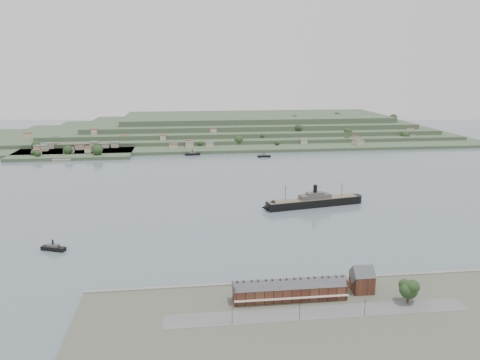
{
  "coord_description": "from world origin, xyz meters",
  "views": [
    {
      "loc": [
        -58.73,
        -368.99,
        111.52
      ],
      "look_at": [
        -10.1,
        30.0,
        13.28
      ],
      "focal_mm": 35.0,
      "sensor_mm": 36.0,
      "label": 1
    }
  ],
  "objects": [
    {
      "name": "ferry_west",
      "position": [
        -47.93,
        225.0,
        1.75
      ],
      "size": [
        19.87,
        7.66,
        7.26
      ],
      "color": "black",
      "rests_on": "ground"
    },
    {
      "name": "steamship",
      "position": [
        42.35,
        -13.79,
        3.96
      ],
      "size": [
        88.72,
        26.18,
        21.43
      ],
      "color": "black",
      "rests_on": "ground"
    },
    {
      "name": "far_peninsula",
      "position": [
        27.91,
        393.1,
        11.88
      ],
      "size": [
        760.0,
        309.0,
        30.0
      ],
      "color": "#374B32",
      "rests_on": "ground"
    },
    {
      "name": "ground",
      "position": [
        0.0,
        0.0,
        0.0
      ],
      "size": [
        1400.0,
        1400.0,
        0.0
      ],
      "primitive_type": "plane",
      "color": "slate",
      "rests_on": "ground"
    },
    {
      "name": "ferry_east",
      "position": [
        41.11,
        200.71,
        1.49
      ],
      "size": [
        16.62,
        5.04,
        6.19
      ],
      "color": "black",
      "rests_on": "ground"
    },
    {
      "name": "near_shore",
      "position": [
        0.0,
        -186.75,
        1.01
      ],
      "size": [
        220.0,
        80.0,
        2.6
      ],
      "color": "#4C5142",
      "rests_on": "ground"
    },
    {
      "name": "gabled_building",
      "position": [
        27.5,
        -164.0,
        8.19
      ],
      "size": [
        10.4,
        10.18,
        14.09
      ],
      "color": "#432017",
      "rests_on": "ground"
    },
    {
      "name": "fig_tree",
      "position": [
        45.12,
        -178.41,
        9.32
      ],
      "size": [
        10.75,
        9.31,
        11.99
      ],
      "color": "#412A1E",
      "rests_on": "ground"
    },
    {
      "name": "terrace_row",
      "position": [
        -10.0,
        -168.02,
        6.84
      ],
      "size": [
        55.6,
        9.8,
        11.07
      ],
      "color": "#432017",
      "rests_on": "ground"
    },
    {
      "name": "tugboat",
      "position": [
        -140.96,
        -85.32,
        1.73
      ],
      "size": [
        16.23,
        9.7,
        7.1
      ],
      "color": "black",
      "rests_on": "ground"
    }
  ]
}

